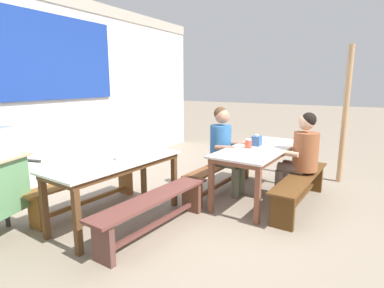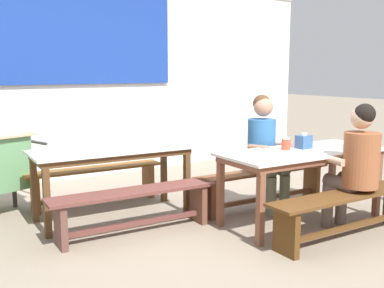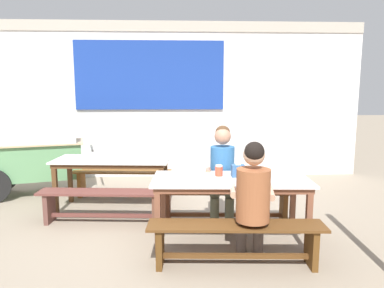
# 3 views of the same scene
# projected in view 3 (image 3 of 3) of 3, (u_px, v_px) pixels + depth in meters

# --- Properties ---
(ground_plane) EXTENTS (40.00, 40.00, 0.00)m
(ground_plane) POSITION_uv_depth(u_px,v_px,m) (167.00, 232.00, 4.30)
(ground_plane) COLOR gray
(backdrop_wall) EXTENTS (7.54, 0.23, 3.02)m
(backdrop_wall) POSITION_uv_depth(u_px,v_px,m) (169.00, 97.00, 6.92)
(backdrop_wall) COLOR white
(backdrop_wall) RESTS_ON ground_plane
(dining_table_far) EXTENTS (1.68, 0.79, 0.74)m
(dining_table_far) POSITION_uv_depth(u_px,v_px,m) (112.00, 164.00, 5.07)
(dining_table_far) COLOR silver
(dining_table_far) RESTS_ON ground_plane
(dining_table_near) EXTENTS (1.78, 0.83, 0.74)m
(dining_table_near) POSITION_uv_depth(u_px,v_px,m) (231.00, 185.00, 3.94)
(dining_table_near) COLOR silver
(dining_table_near) RESTS_ON ground_plane
(bench_far_back) EXTENTS (1.60, 0.40, 0.43)m
(bench_far_back) POSITION_uv_depth(u_px,v_px,m) (122.00, 179.00, 5.70)
(bench_far_back) COLOR brown
(bench_far_back) RESTS_ON ground_plane
(bench_far_front) EXTENTS (1.65, 0.42, 0.43)m
(bench_far_front) POSITION_uv_depth(u_px,v_px,m) (102.00, 201.00, 4.55)
(bench_far_front) COLOR brown
(bench_far_front) RESTS_ON ground_plane
(bench_near_back) EXTENTS (1.76, 0.35, 0.43)m
(bench_near_back) POSITION_uv_depth(u_px,v_px,m) (226.00, 200.00, 4.57)
(bench_near_back) COLOR brown
(bench_near_back) RESTS_ON ground_plane
(bench_near_front) EXTENTS (1.74, 0.41, 0.43)m
(bench_near_front) POSITION_uv_depth(u_px,v_px,m) (236.00, 237.00, 3.42)
(bench_near_front) COLOR #593618
(bench_near_front) RESTS_ON ground_plane
(food_cart) EXTENTS (1.89, 1.12, 1.17)m
(food_cart) POSITION_uv_depth(u_px,v_px,m) (36.00, 153.00, 5.79)
(food_cart) COLOR #629B66
(food_cart) RESTS_ON ground_plane
(person_near_front) EXTENTS (0.47, 0.53, 1.24)m
(person_near_front) POSITION_uv_depth(u_px,v_px,m) (253.00, 195.00, 3.42)
(person_near_front) COLOR #6C5B53
(person_near_front) RESTS_ON ground_plane
(person_right_near_table) EXTENTS (0.45, 0.53, 1.27)m
(person_right_near_table) POSITION_uv_depth(u_px,v_px,m) (222.00, 170.00, 4.45)
(person_right_near_table) COLOR #616851
(person_right_near_table) RESTS_ON ground_plane
(tissue_box) EXTENTS (0.14, 0.12, 0.16)m
(tissue_box) POSITION_uv_depth(u_px,v_px,m) (238.00, 171.00, 4.00)
(tissue_box) COLOR #345C92
(tissue_box) RESTS_ON dining_table_near
(condiment_jar) EXTENTS (0.09, 0.09, 0.12)m
(condiment_jar) POSITION_uv_depth(u_px,v_px,m) (219.00, 171.00, 4.03)
(condiment_jar) COLOR #D94830
(condiment_jar) RESTS_ON dining_table_near
(soup_bowl) EXTENTS (0.18, 0.18, 0.05)m
(soup_bowl) POSITION_uv_depth(u_px,v_px,m) (116.00, 158.00, 5.01)
(soup_bowl) COLOR silver
(soup_bowl) RESTS_ON dining_table_far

